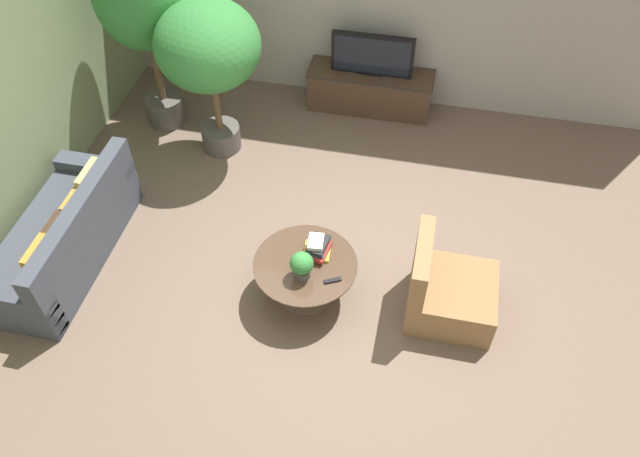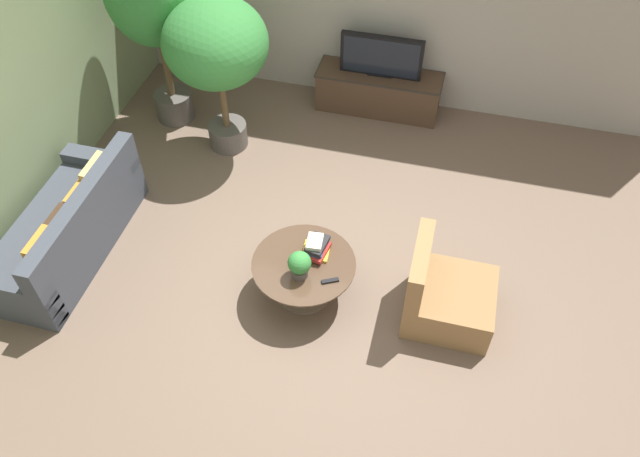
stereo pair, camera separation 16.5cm
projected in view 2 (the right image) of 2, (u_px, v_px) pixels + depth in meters
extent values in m
plane|color=brown|center=(320.00, 282.00, 6.23)|extent=(24.00, 24.00, 0.00)
cube|color=#473323|center=(378.00, 92.00, 7.95)|extent=(1.55, 0.48, 0.53)
cube|color=#2D2823|center=(380.00, 75.00, 7.76)|extent=(1.58, 0.50, 0.02)
cube|color=black|center=(381.00, 56.00, 7.56)|extent=(1.01, 0.08, 0.52)
cube|color=black|center=(381.00, 58.00, 7.53)|extent=(0.93, 0.00, 0.47)
cube|color=black|center=(380.00, 73.00, 7.74)|extent=(0.30, 0.13, 0.02)
cylinder|color=#756656|center=(305.00, 291.00, 6.15)|extent=(0.54, 0.54, 0.02)
cylinder|color=#756656|center=(304.00, 279.00, 5.99)|extent=(0.10, 0.10, 0.44)
cylinder|color=#4C3828|center=(304.00, 264.00, 5.82)|extent=(0.98, 0.98, 0.02)
cube|color=#3D424C|center=(66.00, 234.00, 6.39)|extent=(0.84, 1.96, 0.42)
cube|color=#3D424C|center=(84.00, 212.00, 6.02)|extent=(0.16, 1.96, 0.42)
cube|color=#3D424C|center=(105.00, 173.00, 6.91)|extent=(0.84, 0.20, 0.54)
cube|color=#3D424C|center=(15.00, 298.00, 5.77)|extent=(0.84, 0.20, 0.54)
cube|color=tan|center=(96.00, 176.00, 6.40)|extent=(0.17, 0.40, 0.37)
cube|color=orange|center=(80.00, 201.00, 6.20)|extent=(0.13, 0.33, 0.30)
cube|color=#422D1E|center=(62.00, 226.00, 5.98)|extent=(0.17, 0.33, 0.31)
cube|color=orange|center=(43.00, 251.00, 5.75)|extent=(0.12, 0.36, 0.33)
cube|color=olive|center=(449.00, 302.00, 5.83)|extent=(0.80, 0.76, 0.40)
cube|color=olive|center=(420.00, 266.00, 5.57)|extent=(0.14, 0.76, 0.46)
cylinder|color=#514C47|center=(175.00, 105.00, 7.90)|extent=(0.47, 0.47, 0.36)
cylinder|color=brown|center=(167.00, 69.00, 7.50)|extent=(0.08, 0.08, 0.72)
cylinder|color=#514C47|center=(228.00, 134.00, 7.56)|extent=(0.46, 0.46, 0.29)
cylinder|color=brown|center=(224.00, 104.00, 7.22)|extent=(0.08, 0.08, 0.62)
ellipsoid|color=#337F38|center=(215.00, 43.00, 6.63)|extent=(1.14, 1.14, 0.96)
cylinder|color=#514C47|center=(300.00, 272.00, 5.69)|extent=(0.15, 0.15, 0.08)
sphere|color=#337F38|center=(299.00, 263.00, 5.59)|extent=(0.22, 0.22, 0.22)
cube|color=gold|center=(316.00, 251.00, 5.90)|extent=(0.26, 0.25, 0.03)
cube|color=#A32823|center=(317.00, 250.00, 5.86)|extent=(0.24, 0.30, 0.04)
cube|color=#2D4C84|center=(316.00, 246.00, 5.85)|extent=(0.18, 0.26, 0.03)
cube|color=#232326|center=(317.00, 244.00, 5.82)|extent=(0.20, 0.28, 0.04)
cube|color=beige|center=(315.00, 242.00, 5.79)|extent=(0.16, 0.21, 0.04)
cube|color=black|center=(330.00, 281.00, 5.67)|extent=(0.16, 0.11, 0.02)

